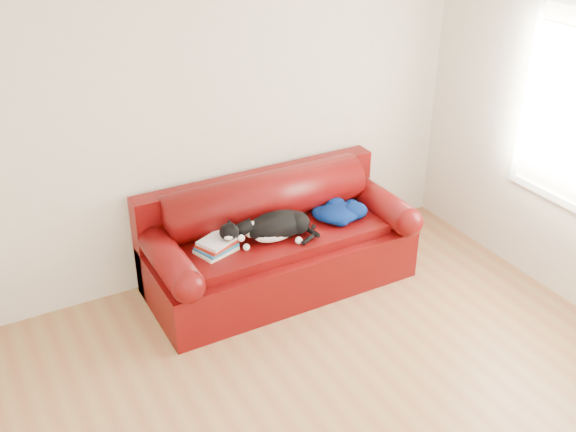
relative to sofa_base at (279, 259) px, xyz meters
name	(u,v)px	position (x,y,z in m)	size (l,w,h in m)	color
ground	(341,417)	(-0.36, -1.49, -0.24)	(4.50, 4.50, 0.00)	#975F3C
room_shell	(371,172)	(-0.24, -1.48, 1.43)	(4.52, 4.02, 2.61)	beige
sofa_base	(279,259)	(0.00, 0.00, 0.00)	(2.10, 0.90, 0.50)	#400207
sofa_back	(265,213)	(0.00, 0.24, 0.30)	(2.10, 1.01, 0.88)	#400207
book_stack	(217,245)	(-0.55, -0.04, 0.31)	(0.33, 0.29, 0.10)	beige
cat	(276,227)	(-0.07, -0.09, 0.36)	(0.69, 0.41, 0.26)	black
blanket	(339,212)	(0.53, -0.05, 0.32)	(0.43, 0.35, 0.13)	#02103E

